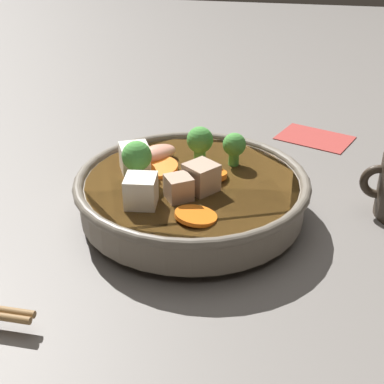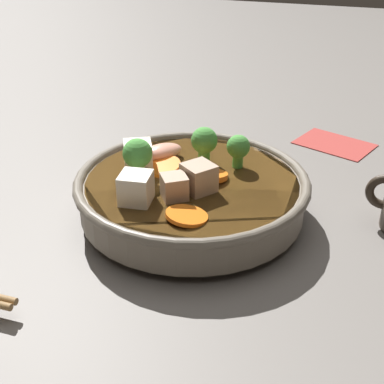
{
  "view_description": "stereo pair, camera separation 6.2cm",
  "coord_description": "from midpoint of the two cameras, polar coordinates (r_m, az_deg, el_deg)",
  "views": [
    {
      "loc": [
        -0.11,
        0.53,
        0.33
      ],
      "look_at": [
        0.0,
        0.0,
        0.03
      ],
      "focal_mm": 50.0,
      "sensor_mm": 36.0,
      "label": 1
    },
    {
      "loc": [
        -0.17,
        0.52,
        0.33
      ],
      "look_at": [
        0.0,
        0.0,
        0.03
      ],
      "focal_mm": 50.0,
      "sensor_mm": 36.0,
      "label": 2
    }
  ],
  "objects": [
    {
      "name": "stirfry_bowl",
      "position": [
        0.62,
        2.75,
        0.15
      ],
      "size": [
        0.27,
        0.27,
        0.1
      ],
      "color": "slate",
      "rests_on": "ground_plane"
    },
    {
      "name": "ground_plane",
      "position": [
        0.64,
        2.79,
        -2.7
      ],
      "size": [
        3.0,
        3.0,
        0.0
      ],
      "primitive_type": "plane",
      "color": "slate"
    },
    {
      "name": "napkin",
      "position": [
        0.86,
        16.98,
        4.91
      ],
      "size": [
        0.13,
        0.11,
        0.0
      ],
      "color": "#A33833",
      "rests_on": "ground_plane"
    }
  ]
}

